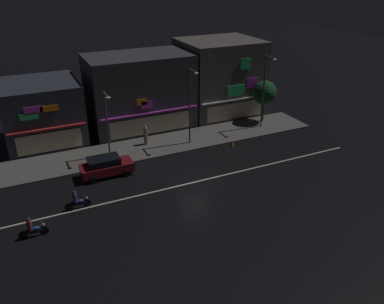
{
  "coord_description": "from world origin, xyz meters",
  "views": [
    {
      "loc": [
        -11.88,
        -24.65,
        15.92
      ],
      "look_at": [
        0.82,
        2.28,
        1.56
      ],
      "focal_mm": 36.42,
      "sensor_mm": 36.0,
      "label": 1
    }
  ],
  "objects": [
    {
      "name": "streetlamp_west",
      "position": [
        -5.03,
        7.27,
        3.79
      ],
      "size": [
        0.44,
        1.64,
        6.08
      ],
      "color": "#47494C",
      "rests_on": "sidewalk_far"
    },
    {
      "name": "streetlamp_mid",
      "position": [
        2.79,
        6.79,
        4.48
      ],
      "size": [
        0.44,
        1.64,
        7.39
      ],
      "color": "#47494C",
      "rests_on": "sidewalk_far"
    },
    {
      "name": "storefront_left_block",
      "position": [
        9.82,
        14.01,
        4.2
      ],
      "size": [
        8.6,
        7.68,
        8.4
      ],
      "color": "#56514C",
      "rests_on": "ground"
    },
    {
      "name": "sidewalk_far",
      "position": [
        0.0,
        7.83,
        0.07
      ],
      "size": [
        32.73,
        4.84,
        0.14
      ],
      "primitive_type": "cube",
      "color": "#5B5954",
      "rests_on": "ground"
    },
    {
      "name": "street_tree",
      "position": [
        12.66,
        8.92,
        3.37
      ],
      "size": [
        2.62,
        2.62,
        4.56
      ],
      "color": "#473323",
      "rests_on": "sidewalk_far"
    },
    {
      "name": "ground_plane",
      "position": [
        0.0,
        0.0,
        0.0
      ],
      "size": [
        140.0,
        140.0,
        0.0
      ],
      "primitive_type": "plane",
      "color": "black"
    },
    {
      "name": "storefront_right_block",
      "position": [
        -9.82,
        13.91,
        2.98
      ],
      "size": [
        7.15,
        7.48,
        5.97
      ],
      "color": "#2D333D",
      "rests_on": "ground"
    },
    {
      "name": "lane_divider_stripe",
      "position": [
        0.0,
        0.0,
        0.01
      ],
      "size": [
        31.1,
        0.16,
        0.01
      ],
      "primitive_type": "cube",
      "color": "beige",
      "rests_on": "ground"
    },
    {
      "name": "pedestrian_on_sidewalk",
      "position": [
        -1.22,
        8.47,
        1.03
      ],
      "size": [
        0.38,
        0.38,
        1.93
      ],
      "rotation": [
        0.0,
        0.0,
        2.98
      ],
      "color": "gray",
      "rests_on": "sidewalk_far"
    },
    {
      "name": "traffic_cone",
      "position": [
        6.32,
        4.75,
        0.28
      ],
      "size": [
        0.36,
        0.36,
        0.55
      ],
      "primitive_type": "cone",
      "color": "orange",
      "rests_on": "ground"
    },
    {
      "name": "parked_car_near_kerb",
      "position": [
        -6.18,
        4.18,
        0.87
      ],
      "size": [
        4.3,
        1.98,
        1.67
      ],
      "rotation": [
        0.0,
        0.0,
        3.14
      ],
      "color": "maroon",
      "rests_on": "ground"
    },
    {
      "name": "streetlamp_east",
      "position": [
        11.52,
        7.36,
        4.62
      ],
      "size": [
        0.44,
        1.64,
        7.66
      ],
      "color": "#47494C",
      "rests_on": "sidewalk_far"
    },
    {
      "name": "motorcycle_lead",
      "position": [
        -9.31,
        0.15,
        0.63
      ],
      "size": [
        1.9,
        0.6,
        1.52
      ],
      "rotation": [
        0.0,
        0.0,
        0.1
      ],
      "color": "black",
      "rests_on": "ground"
    },
    {
      "name": "motorcycle_following",
      "position": [
        -12.51,
        -1.89,
        0.63
      ],
      "size": [
        1.9,
        0.6,
        1.52
      ],
      "rotation": [
        0.0,
        0.0,
        3.25
      ],
      "color": "black",
      "rests_on": "ground"
    },
    {
      "name": "storefront_center_block",
      "position": [
        -0.0,
        13.41,
        3.88
      ],
      "size": [
        10.6,
        6.48,
        7.77
      ],
      "color": "#383A3F",
      "rests_on": "ground"
    }
  ]
}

